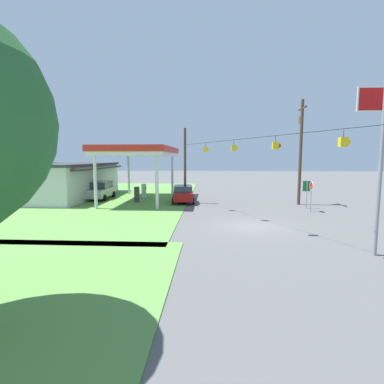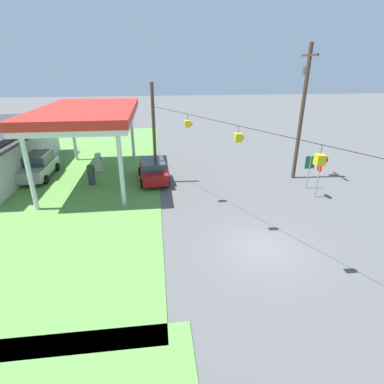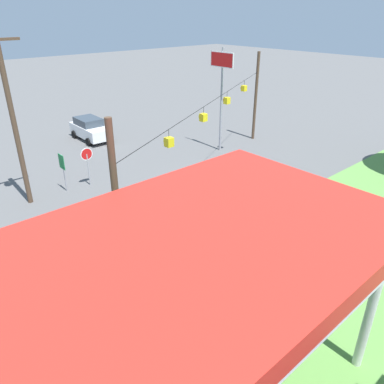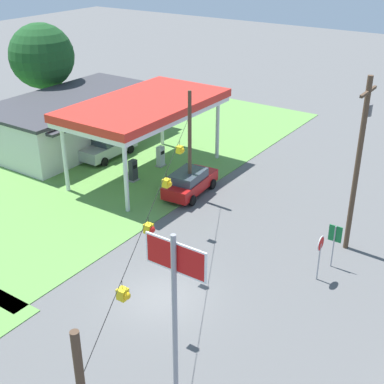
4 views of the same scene
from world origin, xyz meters
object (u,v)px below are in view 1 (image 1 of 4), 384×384
gas_station_store (63,180)px  fuel_pump_near (137,195)px  gas_station_canopy (140,152)px  fuel_pump_far (144,192)px  utility_pole_main (301,147)px  car_at_pumps_rear (101,190)px  car_at_pumps_front (183,193)px  route_sign (307,189)px  stop_sign_roadside (311,190)px  stop_sign_overhead (382,132)px  tree_behind_station (22,144)px

gas_station_store → fuel_pump_near: gas_station_store is taller
gas_station_canopy → fuel_pump_near: gas_station_canopy is taller
fuel_pump_far → utility_pole_main: (-3.24, -15.46, 4.65)m
gas_station_canopy → car_at_pumps_rear: 6.05m
car_at_pumps_front → fuel_pump_far: bearing=54.1°
fuel_pump_near → route_sign: (-2.34, -15.47, 0.96)m
gas_station_canopy → car_at_pumps_front: (-1.07, -4.47, -4.07)m
fuel_pump_far → route_sign: 16.45m
gas_station_canopy → gas_station_store: size_ratio=0.81×
stop_sign_roadside → utility_pole_main: bearing=177.8°
stop_sign_overhead → utility_pole_main: size_ratio=0.80×
utility_pole_main → gas_station_store: bearing=81.7°
gas_station_canopy → fuel_pump_far: bearing=-0.1°
gas_station_store → fuel_pump_far: bearing=-92.2°
gas_station_canopy → stop_sign_overhead: stop_sign_overhead is taller
stop_sign_roadside → stop_sign_overhead: bearing=-4.1°
route_sign → tree_behind_station: (8.14, 30.47, 4.26)m
fuel_pump_far → stop_sign_overhead: stop_sign_overhead is taller
fuel_pump_near → tree_behind_station: bearing=68.9°
stop_sign_roadside → stop_sign_overhead: (-10.99, 0.78, 3.68)m
gas_station_canopy → car_at_pumps_front: 6.14m
car_at_pumps_front → tree_behind_station: size_ratio=0.53×
car_at_pumps_rear → stop_sign_overhead: 26.10m
car_at_pumps_front → utility_pole_main: utility_pole_main is taller
gas_station_store → stop_sign_overhead: stop_sign_overhead is taller
stop_sign_overhead → route_sign: bearing=-4.3°
route_sign → tree_behind_station: tree_behind_station is taller
gas_station_store → stop_sign_roadside: gas_station_store is taller
car_at_pumps_front → route_sign: bearing=-109.8°
car_at_pumps_rear → fuel_pump_far: bearing=98.5°
gas_station_canopy → stop_sign_roadside: bearing=-109.7°
gas_station_store → tree_behind_station: size_ratio=1.66×
gas_station_canopy → car_at_pumps_rear: (0.83, 4.47, -3.99)m
fuel_pump_far → car_at_pumps_rear: bearing=99.6°
car_at_pumps_front → stop_sign_overhead: (-15.41, -10.06, 4.60)m
tree_behind_station → car_at_pumps_rear: bearing=-107.8°
car_at_pumps_front → fuel_pump_near: bearing=91.3°
fuel_pump_near → tree_behind_station: tree_behind_station is taller
fuel_pump_near → car_at_pumps_front: car_at_pumps_front is taller
stop_sign_overhead → utility_pole_main: 14.85m
car_at_pumps_rear → route_sign: (-4.75, -19.94, 0.75)m
gas_station_store → car_at_pumps_rear: 4.80m
fuel_pump_far → route_sign: size_ratio=0.66×
gas_station_canopy → gas_station_store: (1.93, 9.05, -3.06)m
fuel_pump_near → utility_pole_main: size_ratio=0.16×
fuel_pump_near → stop_sign_roadside: stop_sign_roadside is taller
stop_sign_overhead → tree_behind_station: (20.69, 29.53, 0.48)m
gas_station_store → car_at_pumps_rear: gas_station_store is taller
fuel_pump_far → stop_sign_roadside: size_ratio=0.63×
car_at_pumps_front → car_at_pumps_rear: car_at_pumps_rear is taller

